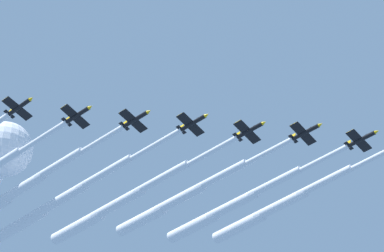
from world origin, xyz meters
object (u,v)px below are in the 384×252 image
at_px(jet_lead, 279,206).
at_px(jet_starboard_inner, 179,199).
at_px(jet_starboard_mid, 58,202).
at_px(jet_port_inner, 231,206).
at_px(jet_port_mid, 116,205).
at_px(jet_port_outer, 21,189).

bearing_deg(jet_lead, jet_starboard_inner, -146.45).
height_order(jet_lead, jet_starboard_mid, jet_lead).
bearing_deg(jet_starboard_mid, jet_port_inner, 24.51).
relative_size(jet_port_inner, jet_port_mid, 0.91).
bearing_deg(jet_lead, jet_port_mid, -151.91).
height_order(jet_starboard_mid, jet_port_outer, jet_starboard_mid).
height_order(jet_lead, jet_starboard_inner, jet_lead).
xyz_separation_m(jet_port_mid, jet_port_outer, (-21.62, -16.60, 0.80)).
distance_m(jet_port_inner, jet_starboard_inner, 15.23).
bearing_deg(jet_lead, jet_port_outer, -148.47).
bearing_deg(jet_port_mid, jet_starboard_mid, -155.86).
height_order(jet_starboard_inner, jet_port_mid, jet_starboard_inner).
relative_size(jet_starboard_mid, jet_port_outer, 1.14).
bearing_deg(jet_port_inner, jet_lead, 35.91).
distance_m(jet_port_inner, jet_starboard_mid, 49.80).
distance_m(jet_starboard_inner, jet_port_mid, 18.13).
bearing_deg(jet_port_inner, jet_port_outer, -149.52).
height_order(jet_port_inner, jet_port_mid, jet_port_mid).
distance_m(jet_lead, jet_starboard_mid, 63.99).
distance_m(jet_lead, jet_starboard_inner, 29.63).
relative_size(jet_port_mid, jet_starboard_mid, 0.96).
relative_size(jet_port_inner, jet_port_outer, 0.99).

